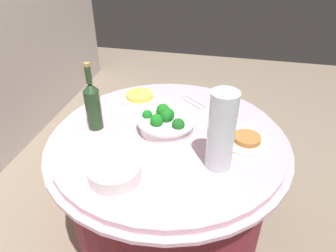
# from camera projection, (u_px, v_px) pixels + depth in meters

# --- Properties ---
(ground_plane) EXTENTS (6.00, 6.00, 0.00)m
(ground_plane) POSITION_uv_depth(u_px,v_px,m) (168.00, 234.00, 1.91)
(ground_plane) COLOR gray
(buffet_table) EXTENTS (1.16, 1.16, 0.74)m
(buffet_table) POSITION_uv_depth(u_px,v_px,m) (168.00, 190.00, 1.70)
(buffet_table) COLOR maroon
(buffet_table) RESTS_ON ground_plane
(broccoli_bowl) EXTENTS (0.28, 0.28, 0.12)m
(broccoli_bowl) POSITION_uv_depth(u_px,v_px,m) (166.00, 122.00, 1.51)
(broccoli_bowl) COLOR white
(broccoli_bowl) RESTS_ON buffet_table
(plate_stack) EXTENTS (0.21, 0.21, 0.06)m
(plate_stack) POSITION_uv_depth(u_px,v_px,m) (114.00, 172.00, 1.23)
(plate_stack) COLOR white
(plate_stack) RESTS_ON buffet_table
(wine_bottle) EXTENTS (0.07, 0.07, 0.34)m
(wine_bottle) POSITION_uv_depth(u_px,v_px,m) (93.00, 104.00, 1.48)
(wine_bottle) COLOR #223F20
(wine_bottle) RESTS_ON buffet_table
(decorative_fruit_vase) EXTENTS (0.11, 0.11, 0.34)m
(decorative_fruit_vase) POSITION_uv_depth(u_px,v_px,m) (221.00, 133.00, 1.23)
(decorative_fruit_vase) COLOR silver
(decorative_fruit_vase) RESTS_ON buffet_table
(serving_tongs) EXTENTS (0.14, 0.15, 0.01)m
(serving_tongs) POSITION_uv_depth(u_px,v_px,m) (192.00, 101.00, 1.76)
(serving_tongs) COLOR silver
(serving_tongs) RESTS_ON buffet_table
(food_plate_fried_egg) EXTENTS (0.22, 0.22, 0.04)m
(food_plate_fried_egg) POSITION_uv_depth(u_px,v_px,m) (140.00, 97.00, 1.78)
(food_plate_fried_egg) COLOR white
(food_plate_fried_egg) RESTS_ON buffet_table
(food_plate_peanuts) EXTENTS (0.22, 0.22, 0.04)m
(food_plate_peanuts) POSITION_uv_depth(u_px,v_px,m) (247.00, 140.00, 1.44)
(food_plate_peanuts) COLOR white
(food_plate_peanuts) RESTS_ON buffet_table
(label_placard_front) EXTENTS (0.05, 0.03, 0.05)m
(label_placard_front) POSITION_uv_depth(u_px,v_px,m) (220.00, 119.00, 1.55)
(label_placard_front) COLOR white
(label_placard_front) RESTS_ON buffet_table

